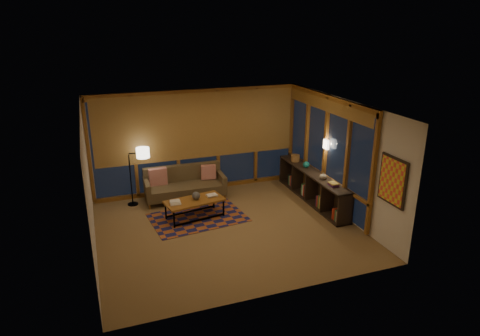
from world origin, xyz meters
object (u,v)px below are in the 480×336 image
object	(u,v)px
floor_lamp	(131,177)
coffee_table	(195,209)
bookshelf	(312,187)
sofa	(185,184)

from	to	relation	value
floor_lamp	coffee_table	bearing A→B (deg)	-37.41
floor_lamp	bookshelf	world-z (taller)	floor_lamp
coffee_table	floor_lamp	bearing A→B (deg)	125.38
sofa	floor_lamp	world-z (taller)	floor_lamp
coffee_table	bookshelf	world-z (taller)	bookshelf
coffee_table	bookshelf	distance (m)	3.03
sofa	bookshelf	xyz separation A→B (m)	(2.99, -1.16, -0.03)
coffee_table	bookshelf	bearing A→B (deg)	-10.80
sofa	floor_lamp	distance (m)	1.35
sofa	bookshelf	size ratio (longest dim) A/B	0.66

